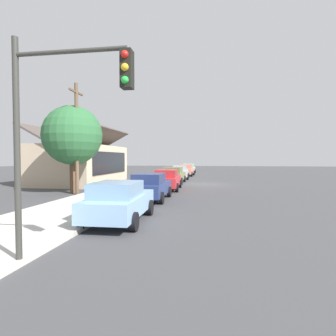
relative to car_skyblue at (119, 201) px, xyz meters
name	(u,v)px	position (x,y,z in m)	size (l,w,h in m)	color
ground_plane	(203,184)	(16.02, -2.74, -0.81)	(120.00, 120.00, 0.00)	#424244
sidewalk_curb	(145,183)	(16.02, 2.86, -0.73)	(60.00, 4.20, 0.16)	beige
car_skyblue	(119,201)	(0.00, 0.00, 0.00)	(4.40, 2.09, 1.59)	#8CB7E0
car_navy	(150,186)	(5.62, 0.03, 0.00)	(4.42, 2.03, 1.59)	navy
car_cherry	(167,179)	(11.02, -0.12, 0.00)	(4.92, 2.10, 1.59)	red
car_olive	(174,175)	(16.70, 0.16, 0.00)	(4.65, 2.11, 1.59)	olive
car_silver	(180,172)	(22.29, 0.11, 0.00)	(4.44, 2.21, 1.59)	silver
car_coral	(186,170)	(27.94, -0.09, 0.00)	(4.62, 2.14, 1.59)	#EA8C75
car_seafoam	(189,168)	(33.48, 0.02, 0.00)	(4.61, 2.08, 1.59)	#9ED1BC
storefront_building	(82,163)	(15.59, 9.25, 1.17)	(11.15, 6.36, 5.43)	#CCB293
shade_tree	(72,136)	(7.97, 6.14, 3.25)	(4.14, 4.14, 6.15)	brown
traffic_light_main	(60,112)	(-4.53, -0.20, 2.68)	(0.37, 2.79, 5.20)	#383833
utility_pole_wooden	(77,137)	(7.27, 5.46, 3.11)	(1.80, 0.24, 7.50)	brown
fire_hydrant_red	(172,174)	(24.69, 1.46, -0.32)	(0.22, 0.22, 0.71)	red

